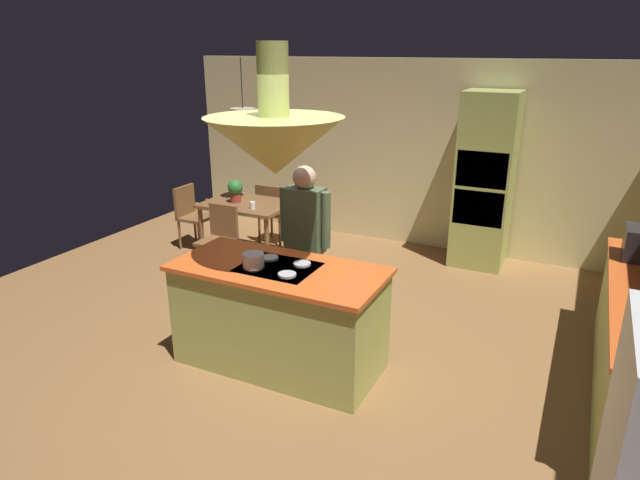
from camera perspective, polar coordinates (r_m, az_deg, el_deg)
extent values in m
plane|color=olive|center=(5.23, -2.97, -11.55)|extent=(8.16, 8.16, 0.00)
cube|color=beige|center=(7.81, 9.35, 8.75)|extent=(6.80, 0.10, 2.55)
cube|color=#A8B259|center=(4.87, -4.22, -8.12)|extent=(1.76, 0.80, 0.89)
cube|color=#E05B23|center=(4.67, -4.36, -3.04)|extent=(1.82, 0.86, 0.04)
cube|color=black|center=(4.66, -4.36, -2.87)|extent=(0.64, 0.52, 0.01)
cylinder|color=#B2B2B7|center=(4.63, -6.89, -2.90)|extent=(0.15, 0.15, 0.02)
cylinder|color=#B2B2B7|center=(4.48, -3.43, -3.60)|extent=(0.15, 0.15, 0.02)
cylinder|color=#B2B2B7|center=(4.84, -5.23, -1.86)|extent=(0.15, 0.15, 0.02)
cylinder|color=#B2B2B7|center=(4.69, -1.87, -2.49)|extent=(0.15, 0.15, 0.02)
cube|color=#A8B259|center=(7.22, 16.71, 5.88)|extent=(0.66, 0.62, 2.20)
cube|color=black|center=(6.90, 16.44, 7.02)|extent=(0.60, 0.04, 0.44)
cube|color=black|center=(7.01, 16.07, 3.19)|extent=(0.60, 0.04, 0.44)
cube|color=brown|center=(7.27, -7.57, 3.70)|extent=(1.12, 0.82, 0.04)
cylinder|color=brown|center=(7.40, -12.17, 0.62)|extent=(0.06, 0.06, 0.72)
cylinder|color=brown|center=(6.85, -5.51, -0.56)|extent=(0.06, 0.06, 0.72)
cylinder|color=brown|center=(7.92, -9.10, 2.09)|extent=(0.06, 0.06, 0.72)
cylinder|color=brown|center=(7.41, -2.72, 1.09)|extent=(0.06, 0.06, 0.72)
cylinder|color=tan|center=(5.52, -2.34, -5.02)|extent=(0.14, 0.14, 0.82)
cylinder|color=tan|center=(5.44, -0.66, -5.37)|extent=(0.14, 0.14, 0.82)
cube|color=#4C6042|center=(5.22, -1.57, 2.06)|extent=(0.36, 0.22, 0.63)
cylinder|color=#4C6042|center=(5.31, -3.68, 2.69)|extent=(0.09, 0.09, 0.54)
cylinder|color=#4C6042|center=(5.11, 0.61, 2.07)|extent=(0.09, 0.09, 0.54)
sphere|color=tan|center=(5.11, -1.62, 6.50)|extent=(0.22, 0.22, 0.22)
cone|color=#A8B259|center=(4.38, -4.71, 9.70)|extent=(1.10, 1.10, 0.45)
cylinder|color=#A8B259|center=(4.32, -4.90, 16.25)|extent=(0.24, 0.24, 0.55)
cone|color=beige|center=(7.05, -7.98, 12.49)|extent=(0.32, 0.32, 0.22)
cylinder|color=black|center=(7.01, -8.14, 15.82)|extent=(0.01, 0.01, 0.60)
cube|color=brown|center=(6.81, -10.72, -0.22)|extent=(0.40, 0.40, 0.04)
cube|color=brown|center=(6.88, -9.95, 1.96)|extent=(0.40, 0.04, 0.42)
cylinder|color=brown|center=(6.86, -12.59, -2.20)|extent=(0.04, 0.04, 0.43)
cylinder|color=brown|center=(6.67, -10.29, -2.70)|extent=(0.04, 0.04, 0.43)
cylinder|color=brown|center=(7.11, -10.90, -1.31)|extent=(0.04, 0.04, 0.43)
cylinder|color=brown|center=(6.92, -8.64, -1.76)|extent=(0.04, 0.04, 0.43)
cube|color=brown|center=(7.92, -4.66, 2.88)|extent=(0.40, 0.40, 0.04)
cube|color=brown|center=(7.72, -5.39, 4.10)|extent=(0.40, 0.04, 0.42)
cylinder|color=brown|center=(8.05, -2.96, 1.51)|extent=(0.04, 0.04, 0.43)
cylinder|color=brown|center=(8.21, -5.04, 1.83)|extent=(0.04, 0.04, 0.43)
cylinder|color=brown|center=(7.77, -4.17, 0.81)|extent=(0.04, 0.04, 0.43)
cylinder|color=brown|center=(7.94, -6.30, 1.15)|extent=(0.04, 0.04, 0.43)
cube|color=brown|center=(7.85, -12.74, 2.28)|extent=(0.40, 0.40, 0.04)
cube|color=brown|center=(7.90, -13.88, 3.97)|extent=(0.04, 0.40, 0.42)
cylinder|color=brown|center=(7.69, -12.40, 0.18)|extent=(0.04, 0.04, 0.43)
cylinder|color=brown|center=(7.94, -10.90, 0.91)|extent=(0.04, 0.04, 0.43)
cylinder|color=brown|center=(7.90, -14.35, 0.54)|extent=(0.04, 0.04, 0.43)
cylinder|color=brown|center=(8.14, -12.82, 1.24)|extent=(0.04, 0.04, 0.43)
cylinder|color=#99382D|center=(7.29, -8.73, 4.35)|extent=(0.14, 0.14, 0.12)
sphere|color=#2D722D|center=(7.26, -8.78, 5.42)|extent=(0.20, 0.20, 0.20)
cylinder|color=white|center=(6.97, -7.02, 3.60)|extent=(0.07, 0.07, 0.09)
cylinder|color=#B2B2B7|center=(4.61, -6.92, -2.10)|extent=(0.18, 0.18, 0.12)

